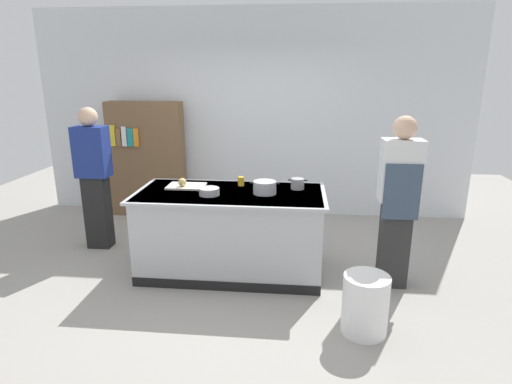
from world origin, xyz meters
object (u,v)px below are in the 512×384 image
stock_pot (265,187)px  trash_bin (365,304)px  onion (182,182)px  juice_cup (241,181)px  person_guest (94,176)px  bookshelf (147,159)px  sauce_pan (297,184)px  person_chef (398,199)px  mixing_bowl (209,191)px

stock_pot → trash_bin: 1.52m
onion → juice_cup: (0.62, 0.16, -0.02)m
stock_pot → person_guest: size_ratio=0.18×
juice_cup → trash_bin: 1.88m
onion → bookshelf: size_ratio=0.05×
sauce_pan → trash_bin: sauce_pan is taller
onion → juice_cup: 0.64m
juice_cup → person_chef: person_chef is taller
stock_pot → trash_bin: size_ratio=0.59×
person_chef → juice_cup: bearing=88.6°
person_chef → trash_bin: bearing=168.3°
juice_cup → person_chef: size_ratio=0.06×
sauce_pan → person_chef: size_ratio=0.12×
juice_cup → trash_bin: juice_cup is taller
bookshelf → person_chef: bearing=-31.1°
juice_cup → trash_bin: bearing=-46.6°
stock_pot → person_chef: person_chef is taller
onion → trash_bin: 2.24m
sauce_pan → trash_bin: size_ratio=0.40×
person_guest → onion: bearing=83.8°
stock_pot → onion: bearing=172.3°
person_guest → bookshelf: bearing=-175.5°
sauce_pan → person_guest: person_guest is taller
juice_cup → trash_bin: (1.20, -1.27, -0.69)m
onion → person_chef: bearing=-6.3°
stock_pot → mixing_bowl: (-0.56, -0.11, -0.03)m
stock_pot → sauce_pan: stock_pot is taller
mixing_bowl → person_guest: bearing=157.4°
mixing_bowl → person_chef: person_chef is taller
onion → sauce_pan: sauce_pan is taller
stock_pot → sauce_pan: 0.40m
stock_pot → bookshelf: size_ratio=0.18×
trash_bin → person_guest: (-3.01, 1.52, 0.66)m
sauce_pan → juice_cup: (-0.62, 0.07, -0.01)m
mixing_bowl → trash_bin: size_ratio=0.41×
bookshelf → person_guest: bearing=-98.2°
person_guest → bookshelf: 1.31m
stock_pot → sauce_pan: bearing=32.3°
stock_pot → person_chef: bearing=-5.3°
sauce_pan → trash_bin: bearing=-64.0°
juice_cup → bookshelf: bookshelf is taller
onion → sauce_pan: bearing=4.1°
onion → stock_pot: stock_pot is taller
onion → bookshelf: bookshelf is taller
sauce_pan → onion: bearing=-175.9°
mixing_bowl → person_guest: (-1.54, 0.64, -0.03)m
onion → person_guest: person_guest is taller
bookshelf → onion: bearing=-59.3°
onion → sauce_pan: (1.23, 0.09, -0.01)m
stock_pot → sauce_pan: (0.33, 0.21, -0.01)m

